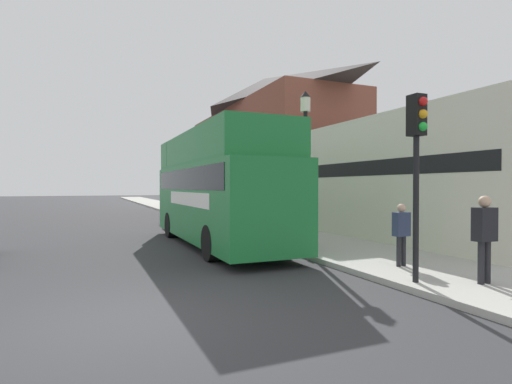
% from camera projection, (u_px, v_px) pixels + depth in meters
% --- Properties ---
extents(ground_plane, '(144.00, 144.00, 0.00)m').
position_uv_depth(ground_plane, '(93.00, 220.00, 25.52)').
color(ground_plane, '#333335').
extents(sidewalk, '(3.66, 108.00, 0.14)m').
position_uv_depth(sidewalk, '(216.00, 218.00, 25.64)').
color(sidewalk, '#ADAAA3').
rests_on(sidewalk, ground_plane).
extents(pub_white_frontage, '(6.01, 11.18, 4.73)m').
position_uv_depth(pub_white_frontage, '(425.00, 181.00, 16.03)').
color(pub_white_frontage, beige).
rests_on(pub_white_frontage, ground_plane).
extents(brick_terrace_rear, '(6.00, 18.51, 10.35)m').
position_uv_depth(brick_terrace_rear, '(264.00, 147.00, 30.46)').
color(brick_terrace_rear, brown).
rests_on(brick_terrace_rear, ground_plane).
extents(tour_bus, '(2.48, 9.62, 3.99)m').
position_uv_depth(tour_bus, '(216.00, 194.00, 14.38)').
color(tour_bus, '#1E7A38').
rests_on(tour_bus, ground_plane).
extents(parked_car_ahead_of_bus, '(1.90, 4.56, 1.50)m').
position_uv_depth(parked_car_ahead_of_bus, '(184.00, 213.00, 21.25)').
color(parked_car_ahead_of_bus, maroon).
rests_on(parked_car_ahead_of_bus, ground_plane).
extents(pedestrian_nearest, '(0.47, 0.26, 1.80)m').
position_uv_depth(pedestrian_nearest, '(484.00, 231.00, 8.14)').
color(pedestrian_nearest, '#232328').
rests_on(pedestrian_nearest, sidewalk).
extents(pedestrian_second, '(0.41, 0.22, 1.55)m').
position_uv_depth(pedestrian_second, '(401.00, 229.00, 9.92)').
color(pedestrian_second, '#232328').
rests_on(pedestrian_second, sidewalk).
extents(pedestrian_third, '(0.48, 0.26, 1.82)m').
position_uv_depth(pedestrian_third, '(303.00, 213.00, 13.43)').
color(pedestrian_third, '#232328').
rests_on(pedestrian_third, sidewalk).
extents(traffic_signal, '(0.28, 0.42, 3.89)m').
position_uv_depth(traffic_signal, '(417.00, 145.00, 8.23)').
color(traffic_signal, black).
rests_on(traffic_signal, sidewalk).
extents(lamp_post_nearest, '(0.35, 0.35, 5.08)m').
position_uv_depth(lamp_post_nearest, '(305.00, 141.00, 12.88)').
color(lamp_post_nearest, black).
rests_on(lamp_post_nearest, sidewalk).
extents(lamp_post_second, '(0.35, 0.35, 4.92)m').
position_uv_depth(lamp_post_second, '(227.00, 159.00, 20.13)').
color(lamp_post_second, black).
rests_on(lamp_post_second, sidewalk).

